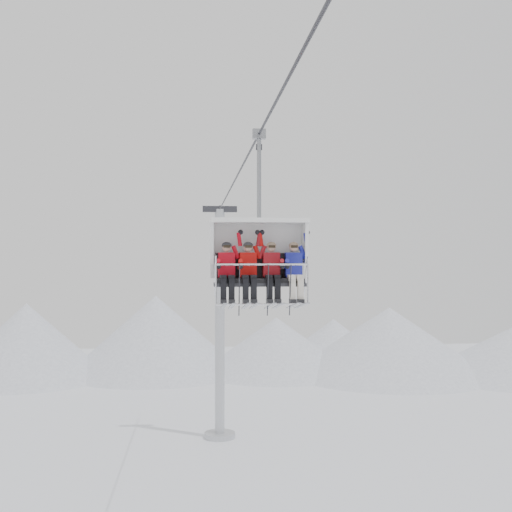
{
  "coord_description": "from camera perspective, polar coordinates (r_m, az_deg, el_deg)",
  "views": [
    {
      "loc": [
        -1.47,
        -15.3,
        10.47
      ],
      "look_at": [
        0.0,
        0.0,
        10.51
      ],
      "focal_mm": 45.0,
      "sensor_mm": 36.0,
      "label": 1
    }
  ],
  "objects": [
    {
      "name": "haul_cable",
      "position": [
        15.63,
        0.0,
        10.28
      ],
      "size": [
        0.06,
        50.0,
        0.06
      ],
      "primitive_type": "cylinder",
      "rotation": [
        1.57,
        0.0,
        0.0
      ],
      "color": "#303136",
      "rests_on": "lift_tower_left"
    },
    {
      "name": "ridgeline",
      "position": [
        57.86,
        -5.61,
        -7.74
      ],
      "size": [
        72.0,
        21.0,
        7.0
      ],
      "color": "white",
      "rests_on": "ground"
    },
    {
      "name": "skier_far_left",
      "position": [
        14.41,
        -2.61,
        -1.3
      ],
      "size": [
        0.38,
        1.69,
        1.53
      ],
      "color": "red",
      "rests_on": "chairlift_carrier"
    },
    {
      "name": "skier_center_right",
      "position": [
        14.49,
        1.42,
        -1.29
      ],
      "size": [
        0.38,
        1.69,
        1.53
      ],
      "color": "#A1131B",
      "rests_on": "chairlift_carrier"
    },
    {
      "name": "skier_far_right",
      "position": [
        14.56,
        3.42,
        -1.28
      ],
      "size": [
        0.38,
        1.69,
        1.53
      ],
      "color": "#2025A2",
      "rests_on": "chairlift_carrier"
    },
    {
      "name": "chairlift_carrier",
      "position": [
        14.76,
        0.23,
        0.52
      ],
      "size": [
        2.21,
        1.17,
        3.98
      ],
      "color": "black",
      "rests_on": "haul_cable"
    },
    {
      "name": "skier_center_left",
      "position": [
        14.44,
        -0.67,
        -1.29
      ],
      "size": [
        0.38,
        1.69,
        1.53
      ],
      "color": "red",
      "rests_on": "chairlift_carrier"
    },
    {
      "name": "lift_tower_right",
      "position": [
        37.63,
        -3.24,
        -7.32
      ],
      "size": [
        2.0,
        1.8,
        13.48
      ],
      "color": "#B3B6BB",
      "rests_on": "ground"
    }
  ]
}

